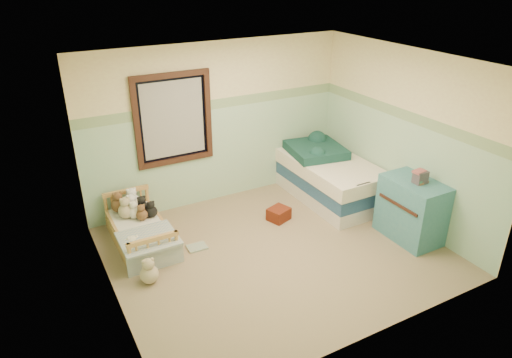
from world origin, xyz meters
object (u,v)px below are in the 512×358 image
toddler_bed_frame (141,238)px  red_pillow (279,214)px  plush_floor_cream (134,251)px  floor_book (197,247)px  plush_floor_tan (149,274)px  twin_bed_frame (327,190)px  dresser (412,210)px

toddler_bed_frame → red_pillow: red_pillow is taller
plush_floor_cream → red_pillow: size_ratio=0.78×
floor_book → plush_floor_tan: bearing=-149.5°
toddler_bed_frame → plush_floor_cream: plush_floor_cream is taller
toddler_bed_frame → red_pillow: bearing=-10.0°
twin_bed_frame → dresser: size_ratio=2.24×
red_pillow → plush_floor_cream: bearing=179.3°
twin_bed_frame → floor_book: twin_bed_frame is taller
twin_bed_frame → floor_book: size_ratio=7.39×
plush_floor_tan → red_pillow: (2.14, 0.54, -0.02)m
plush_floor_cream → plush_floor_tan: (0.03, -0.57, -0.00)m
toddler_bed_frame → floor_book: size_ratio=5.06×
plush_floor_tan → floor_book: bearing=28.3°
plush_floor_cream → twin_bed_frame: bearing=4.2°
plush_floor_cream → dresser: 3.77m
twin_bed_frame → floor_book: 2.48m
dresser → red_pillow: 1.89m
plush_floor_cream → red_pillow: (2.17, -0.03, -0.02)m
plush_floor_tan → red_pillow: size_ratio=0.77×
plush_floor_tan → plush_floor_cream: bearing=92.9°
toddler_bed_frame → red_pillow: size_ratio=4.46×
plush_floor_cream → twin_bed_frame: plush_floor_cream is taller
plush_floor_tan → dresser: bearing=-11.9°
toddler_bed_frame → plush_floor_tan: (-0.15, -0.89, 0.03)m
plush_floor_cream → plush_floor_tan: 0.57m
toddler_bed_frame → plush_floor_tan: bearing=-99.6°
toddler_bed_frame → twin_bed_frame: size_ratio=0.69×
dresser → red_pillow: bearing=136.7°
plush_floor_cream → red_pillow: 2.17m
dresser → floor_book: dresser is taller
toddler_bed_frame → plush_floor_tan: plush_floor_tan is taller
dresser → floor_book: size_ratio=3.30×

